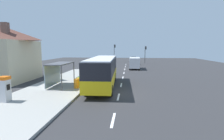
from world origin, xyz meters
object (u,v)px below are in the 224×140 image
Objects in this scene: sedan_far at (134,61)px; traffic_light_far_side at (115,51)px; traffic_light_near_side at (145,52)px; bus_shelter at (58,68)px; recycling_bin_yellow at (78,82)px; recycling_bin_green at (80,81)px; bus at (103,70)px; recycling_bin_orange at (76,83)px; sedan_near at (133,59)px; recycling_bin_blue at (82,80)px; ticket_machine at (5,89)px; white_van at (135,62)px.

traffic_light_far_side reaches higher than sedan_far.
bus_shelter is at bearing -110.66° from traffic_light_near_side.
recycling_bin_yellow is 0.70m from recycling_bin_green.
bus is 3.21m from recycling_bin_orange.
sedan_far is 1.11× the size of bus_shelter.
recycling_bin_yellow is 33.12m from traffic_light_near_side.
traffic_light_far_side reaches higher than bus_shelter.
sedan_far is at bearing -90.01° from sedan_near.
sedan_far is 4.66× the size of recycling_bin_blue.
recycling_bin_orange is at bearing -103.03° from sedan_far.
sedan_near is 37.80m from recycling_bin_green.
sedan_near and sedan_far have the same top height.
recycling_bin_orange and recycling_bin_yellow have the same top height.
recycling_bin_green is at bearing 18.27° from bus_shelter.
sedan_far is at bearing -42.69° from traffic_light_far_side.
sedan_near is at bearing 80.28° from recycling_bin_yellow.
ticket_machine reaches higher than sedan_near.
sedan_near is 8.21m from traffic_light_far_side.
traffic_light_far_side is at bearing 88.10° from recycling_bin_orange.
traffic_light_far_side is (1.10, 31.66, 2.81)m from recycling_bin_green.
recycling_bin_yellow is (0.00, 0.70, 0.00)m from recycling_bin_orange.
recycling_bin_yellow is (-6.40, -17.87, -0.69)m from white_van.
ticket_machine is at bearing -97.72° from traffic_light_far_side.
sedan_far is 7.82m from traffic_light_far_side.
bus is 11.68× the size of recycling_bin_blue.
traffic_light_near_side is at bearing -5.31° from traffic_light_far_side.
traffic_light_near_side reaches higher than ticket_machine.
recycling_bin_orange is 1.00× the size of recycling_bin_blue.
bus_shelter is (1.85, 5.64, 0.93)m from ticket_machine.
bus is 2.77m from recycling_bin_green.
white_van is 5.53× the size of recycling_bin_orange.
bus_shelter is at bearing 71.86° from ticket_machine.
ticket_machine is at bearing -113.96° from white_van.
ticket_machine is 8.17m from recycling_bin_blue.
bus_shelter reaches higher than white_van.
white_van reaches higher than recycling_bin_green.
recycling_bin_orange is (4.06, 4.97, -0.52)m from ticket_machine.
bus is 2.51× the size of sedan_far.
bus is 9.34m from ticket_machine.
sedan_near is 39.18m from recycling_bin_orange.
bus is 11.68× the size of recycling_bin_orange.
traffic_light_near_side is at bearing 76.74° from bus.
traffic_light_near_side is (9.70, 30.16, 2.50)m from recycling_bin_blue.
white_van is 18.99m from recycling_bin_yellow.
white_van reaches higher than sedan_far.
recycling_bin_blue is at bearing -107.83° from traffic_light_near_side.
recycling_bin_blue is at bearing -100.09° from sedan_near.
white_van is at bearing 68.76° from recycling_bin_blue.
traffic_light_near_side reaches higher than sedan_far.
sedan_far is at bearing 76.31° from recycling_bin_green.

